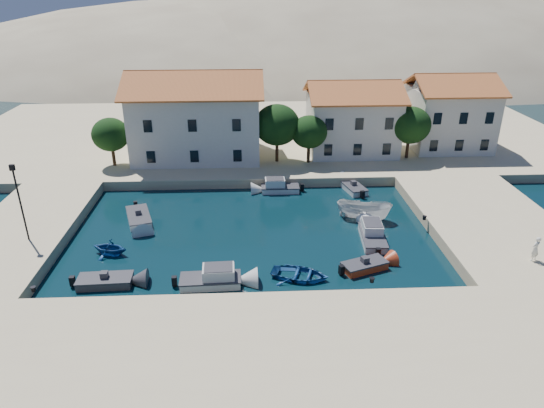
{
  "coord_description": "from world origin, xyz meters",
  "views": [
    {
      "loc": [
        -0.01,
        -26.31,
        19.26
      ],
      "look_at": [
        1.79,
        11.6,
        2.0
      ],
      "focal_mm": 32.0,
      "sensor_mm": 36.0,
      "label": 1
    }
  ],
  "objects_px": {
    "cabin_cruiser_east": "(373,236)",
    "boat_east": "(363,219)",
    "building_left": "(196,114)",
    "building_mid": "(352,116)",
    "cabin_cruiser_south": "(210,279)",
    "building_right": "(450,111)",
    "rowboat_south": "(300,278)",
    "pedestrian": "(535,249)",
    "lamppost": "(19,196)"
  },
  "relations": [
    {
      "from": "cabin_cruiser_east",
      "to": "boat_east",
      "type": "relative_size",
      "value": 0.96
    },
    {
      "from": "building_left",
      "to": "building_mid",
      "type": "bearing_deg",
      "value": 3.18
    },
    {
      "from": "cabin_cruiser_south",
      "to": "building_right",
      "type": "bearing_deg",
      "value": 43.34
    },
    {
      "from": "rowboat_south",
      "to": "cabin_cruiser_east",
      "type": "distance_m",
      "value": 8.35
    },
    {
      "from": "cabin_cruiser_east",
      "to": "pedestrian",
      "type": "relative_size",
      "value": 2.47
    },
    {
      "from": "pedestrian",
      "to": "rowboat_south",
      "type": "bearing_deg",
      "value": -29.07
    },
    {
      "from": "lamppost",
      "to": "cabin_cruiser_south",
      "type": "bearing_deg",
      "value": -20.73
    },
    {
      "from": "cabin_cruiser_south",
      "to": "cabin_cruiser_east",
      "type": "xyz_separation_m",
      "value": [
        12.85,
        5.78,
        0.0
      ]
    },
    {
      "from": "building_right",
      "to": "lamppost",
      "type": "bearing_deg",
      "value": -152.07
    },
    {
      "from": "rowboat_south",
      "to": "building_left",
      "type": "bearing_deg",
      "value": 37.17
    },
    {
      "from": "building_right",
      "to": "rowboat_south",
      "type": "distance_m",
      "value": 34.34
    },
    {
      "from": "building_mid",
      "to": "building_left",
      "type": "bearing_deg",
      "value": -176.82
    },
    {
      "from": "rowboat_south",
      "to": "cabin_cruiser_east",
      "type": "xyz_separation_m",
      "value": [
        6.51,
        5.2,
        0.48
      ]
    },
    {
      "from": "lamppost",
      "to": "cabin_cruiser_south",
      "type": "height_order",
      "value": "lamppost"
    },
    {
      "from": "building_right",
      "to": "boat_east",
      "type": "height_order",
      "value": "building_right"
    },
    {
      "from": "building_right",
      "to": "boat_east",
      "type": "xyz_separation_m",
      "value": [
        -13.94,
        -17.59,
        -5.47
      ]
    },
    {
      "from": "building_mid",
      "to": "boat_east",
      "type": "xyz_separation_m",
      "value": [
        -1.94,
        -16.59,
        -5.22
      ]
    },
    {
      "from": "pedestrian",
      "to": "boat_east",
      "type": "bearing_deg",
      "value": -71.3
    },
    {
      "from": "building_left",
      "to": "lamppost",
      "type": "bearing_deg",
      "value": -119.9
    },
    {
      "from": "pedestrian",
      "to": "cabin_cruiser_east",
      "type": "bearing_deg",
      "value": -55.57
    },
    {
      "from": "building_mid",
      "to": "cabin_cruiser_east",
      "type": "height_order",
      "value": "building_mid"
    },
    {
      "from": "rowboat_south",
      "to": "boat_east",
      "type": "distance_m",
      "value": 11.47
    },
    {
      "from": "building_mid",
      "to": "boat_east",
      "type": "relative_size",
      "value": 2.15
    },
    {
      "from": "building_left",
      "to": "cabin_cruiser_east",
      "type": "relative_size",
      "value": 3.16
    },
    {
      "from": "rowboat_south",
      "to": "boat_east",
      "type": "height_order",
      "value": "boat_east"
    },
    {
      "from": "building_left",
      "to": "lamppost",
      "type": "distance_m",
      "value": 23.1
    },
    {
      "from": "lamppost",
      "to": "pedestrian",
      "type": "relative_size",
      "value": 3.29
    },
    {
      "from": "cabin_cruiser_south",
      "to": "boat_east",
      "type": "xyz_separation_m",
      "value": [
        13.02,
        9.91,
        -0.48
      ]
    },
    {
      "from": "lamppost",
      "to": "cabin_cruiser_south",
      "type": "relative_size",
      "value": 1.44
    },
    {
      "from": "lamppost",
      "to": "rowboat_south",
      "type": "height_order",
      "value": "lamppost"
    },
    {
      "from": "lamppost",
      "to": "rowboat_south",
      "type": "distance_m",
      "value": 21.98
    },
    {
      "from": "building_left",
      "to": "cabin_cruiser_east",
      "type": "distance_m",
      "value": 25.91
    },
    {
      "from": "building_right",
      "to": "pedestrian",
      "type": "xyz_separation_m",
      "value": [
        -3.67,
        -26.94,
        -3.53
      ]
    },
    {
      "from": "building_left",
      "to": "building_mid",
      "type": "distance_m",
      "value": 18.04
    },
    {
      "from": "boat_east",
      "to": "pedestrian",
      "type": "height_order",
      "value": "pedestrian"
    },
    {
      "from": "building_mid",
      "to": "building_right",
      "type": "bearing_deg",
      "value": 4.76
    },
    {
      "from": "cabin_cruiser_south",
      "to": "cabin_cruiser_east",
      "type": "bearing_deg",
      "value": 21.99
    },
    {
      "from": "building_left",
      "to": "rowboat_south",
      "type": "bearing_deg",
      "value": -69.36
    },
    {
      "from": "rowboat_south",
      "to": "building_right",
      "type": "bearing_deg",
      "value": -20.91
    },
    {
      "from": "building_right",
      "to": "building_mid",
      "type": "bearing_deg",
      "value": -175.24
    },
    {
      "from": "building_right",
      "to": "boat_east",
      "type": "bearing_deg",
      "value": -128.39
    },
    {
      "from": "cabin_cruiser_south",
      "to": "rowboat_south",
      "type": "height_order",
      "value": "cabin_cruiser_south"
    },
    {
      "from": "lamppost",
      "to": "cabin_cruiser_east",
      "type": "bearing_deg",
      "value": 0.58
    },
    {
      "from": "building_right",
      "to": "lamppost",
      "type": "height_order",
      "value": "building_right"
    },
    {
      "from": "building_mid",
      "to": "cabin_cruiser_east",
      "type": "relative_size",
      "value": 2.25
    },
    {
      "from": "cabin_cruiser_south",
      "to": "lamppost",
      "type": "bearing_deg",
      "value": 157.03
    },
    {
      "from": "building_left",
      "to": "cabin_cruiser_south",
      "type": "bearing_deg",
      "value": -83.2
    },
    {
      "from": "building_right",
      "to": "boat_east",
      "type": "distance_m",
      "value": 23.1
    },
    {
      "from": "lamppost",
      "to": "boat_east",
      "type": "distance_m",
      "value": 28.31
    },
    {
      "from": "building_right",
      "to": "pedestrian",
      "type": "distance_m",
      "value": 27.42
    }
  ]
}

